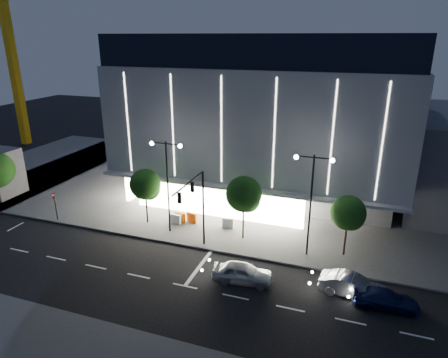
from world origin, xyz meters
The scene contains 18 objects.
ground centered at (0.00, 0.00, 0.00)m, with size 160.00×160.00×0.00m, color black.
sidewalk_museum centered at (5.00, 24.00, 0.07)m, with size 70.00×40.00×0.15m, color #474747.
museum centered at (2.98, 22.31, 9.27)m, with size 30.00×25.80×18.00m.
traffic_mast centered at (1.00, 3.34, 5.03)m, with size 0.33×5.89×7.07m.
street_lamp_west centered at (-3.00, 6.00, 5.96)m, with size 3.16×0.36×9.00m.
street_lamp_east centered at (10.00, 6.00, 5.96)m, with size 3.16×0.36×9.00m.
ped_signal_far centered at (-15.00, 4.50, 1.89)m, with size 0.22×0.24×3.00m.
tower_crane centered at (-40.92, 28.00, 20.51)m, with size 32.00×2.00×28.50m.
tree_left centered at (-5.97, 7.02, 4.03)m, with size 3.02×3.02×5.72m.
tree_mid centered at (4.03, 7.02, 4.33)m, with size 3.25×3.25×6.15m.
tree_right centered at (13.03, 7.02, 3.88)m, with size 2.91×2.91×5.51m.
car_lead centered at (5.92, 0.48, 0.79)m, with size 1.86×4.63×1.58m, color #B2B6BB.
car_second centered at (13.92, 1.51, 0.78)m, with size 1.64×4.71×1.55m, color #BABCC3.
car_third centered at (16.18, 0.87, 0.64)m, with size 1.79×4.41×1.28m, color #131947.
barrier_a centered at (-2.97, 8.18, 0.65)m, with size 1.10×0.25×1.00m, color orange.
barrier_b centered at (-3.18, 7.62, 0.65)m, with size 1.10×0.25×1.00m, color white.
barrier_c centered at (-1.81, 8.47, 0.65)m, with size 1.10×0.25×1.00m, color #F5610D.
barrier_d centered at (2.00, 8.52, 0.65)m, with size 1.10×0.25×1.00m, color white.
Camera 1 is at (13.28, -24.66, 17.79)m, focal length 32.00 mm.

